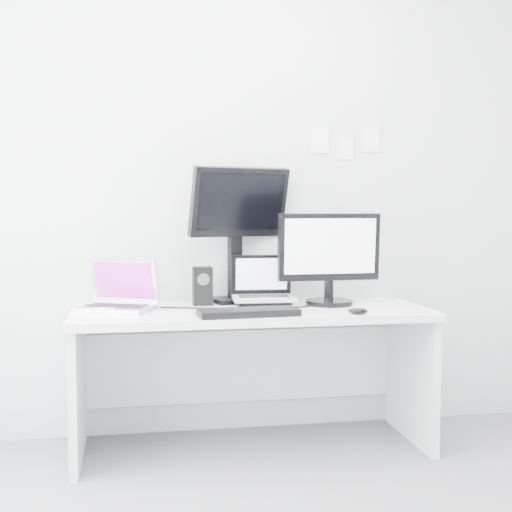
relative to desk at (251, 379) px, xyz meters
name	(u,v)px	position (x,y,z in m)	size (l,w,h in m)	color
back_wall	(241,188)	(0.00, 0.35, 0.99)	(3.60, 3.60, 0.00)	silver
desk	(251,379)	(0.00, 0.00, 0.00)	(1.80, 0.70, 0.73)	white
macbook	(115,284)	(-0.68, 0.05, 0.50)	(0.36, 0.27, 0.27)	silver
speaker	(202,286)	(-0.23, 0.18, 0.47)	(0.10, 0.10, 0.20)	black
dell_laptop	(264,280)	(0.09, 0.11, 0.50)	(0.32, 0.25, 0.27)	#A8AAAF
rear_monitor	(238,233)	(-0.03, 0.26, 0.74)	(0.55, 0.20, 0.75)	black
samsung_monitor	(330,257)	(0.43, 0.07, 0.62)	(0.55, 0.25, 0.50)	black
keyboard	(248,312)	(-0.05, -0.23, 0.38)	(0.48, 0.17, 0.03)	black
mouse	(358,311)	(0.47, -0.28, 0.38)	(0.10, 0.06, 0.03)	black
wall_note_0	(320,140)	(0.45, 0.34, 1.26)	(0.10, 0.00, 0.14)	white
wall_note_1	(346,148)	(0.60, 0.34, 1.22)	(0.09, 0.00, 0.13)	white
wall_note_2	(371,140)	(0.75, 0.34, 1.26)	(0.10, 0.00, 0.14)	white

